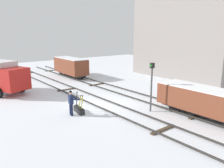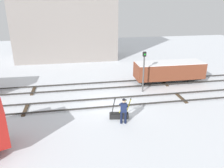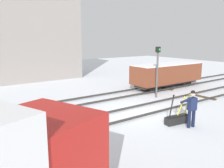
# 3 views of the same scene
# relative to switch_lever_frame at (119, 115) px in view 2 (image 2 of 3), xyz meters

# --- Properties ---
(ground_plane) EXTENTS (60.00, 60.00, 0.00)m
(ground_plane) POSITION_rel_switch_lever_frame_xyz_m (-0.41, 2.27, -0.25)
(ground_plane) COLOR silver
(track_main_line) EXTENTS (44.00, 1.94, 0.18)m
(track_main_line) POSITION_rel_switch_lever_frame_xyz_m (-0.41, 2.27, -0.13)
(track_main_line) COLOR #2D2B28
(track_main_line) RESTS_ON ground_plane
(track_siding_near) EXTENTS (44.00, 1.94, 0.18)m
(track_siding_near) POSITION_rel_switch_lever_frame_xyz_m (-0.41, 5.84, -0.13)
(track_siding_near) COLOR #2D2B28
(track_siding_near) RESTS_ON ground_plane
(switch_lever_frame) EXTENTS (1.42, 0.54, 1.44)m
(switch_lever_frame) POSITION_rel_switch_lever_frame_xyz_m (0.00, 0.00, 0.00)
(switch_lever_frame) COLOR black
(switch_lever_frame) RESTS_ON ground_plane
(rail_worker) EXTENTS (0.61, 0.68, 1.72)m
(rail_worker) POSITION_rel_switch_lever_frame_xyz_m (0.14, -0.64, 0.72)
(rail_worker) COLOR #111831
(rail_worker) RESTS_ON ground_plane
(signal_post) EXTENTS (0.24, 0.32, 3.42)m
(signal_post) POSITION_rel_switch_lever_frame_xyz_m (2.87, 4.07, 1.88)
(signal_post) COLOR #4C4C4C
(signal_post) RESTS_ON ground_plane
(apartment_building) EXTENTS (12.69, 5.31, 10.15)m
(apartment_building) POSITION_rel_switch_lever_frame_xyz_m (-3.42, 16.94, 4.84)
(apartment_building) COLOR gray
(apartment_building) RESTS_ON ground_plane
(freight_car_mid_siding) EXTENTS (6.33, 2.02, 1.96)m
(freight_car_mid_siding) POSITION_rel_switch_lever_frame_xyz_m (5.91, 5.84, 0.92)
(freight_car_mid_siding) COLOR #2D2B28
(freight_car_mid_siding) RESTS_ON ground_plane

